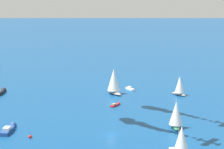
# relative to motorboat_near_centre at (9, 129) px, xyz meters

# --- Properties ---
(ground_plane) EXTENTS (2000.00, 2000.00, 0.00)m
(ground_plane) POSITION_rel_motorboat_near_centre_xyz_m (-31.06, 11.98, -0.73)
(ground_plane) COLOR navy
(motorboat_near_centre) EXTENTS (5.42, 9.60, 2.71)m
(motorboat_near_centre) POSITION_rel_motorboat_near_centre_xyz_m (0.00, 0.00, 0.00)
(motorboat_near_centre) COLOR #23478C
(motorboat_near_centre) RESTS_ON ground_plane
(motorboat_far_stbd) EXTENTS (5.13, 4.41, 1.57)m
(motorboat_far_stbd) POSITION_rel_motorboat_near_centre_xyz_m (-41.87, -18.62, -0.31)
(motorboat_far_stbd) COLOR #B21E1E
(motorboat_far_stbd) RESTS_ON ground_plane
(sailboat_offshore) EXTENTS (7.00, 10.63, 13.21)m
(sailboat_offshore) POSITION_rel_motorboat_near_centre_xyz_m (-46.66, -37.42, 5.30)
(sailboat_offshore) COLOR #9E9993
(sailboat_offshore) RESTS_ON ground_plane
(sailboat_trailing) EXTENTS (5.56, 8.01, 10.01)m
(sailboat_trailing) POSITION_rel_motorboat_near_centre_xyz_m (-74.40, -26.77, 3.84)
(sailboat_trailing) COLOR #9E9993
(sailboat_trailing) RESTS_ON ground_plane
(sailboat_ahead) EXTENTS (6.15, 5.77, 8.51)m
(sailboat_ahead) POSITION_rel_motorboat_near_centre_xyz_m (-46.13, 30.46, 3.16)
(sailboat_ahead) COLOR white
(sailboat_ahead) RESTS_ON ground_plane
(motorboat_outer_ring_b) EXTENTS (3.38, 6.97, 1.96)m
(motorboat_outer_ring_b) POSITION_rel_motorboat_near_centre_xyz_m (-56.74, -42.22, -0.20)
(motorboat_outer_ring_b) COLOR white
(motorboat_outer_ring_b) RESTS_ON ground_plane
(sailboat_outer_ring_f) EXTENTS (5.61, 8.28, 10.31)m
(sailboat_outer_ring_f) POSITION_rel_motorboat_near_centre_xyz_m (-53.34, 12.40, 3.98)
(sailboat_outer_ring_f) COLOR #33704C
(sailboat_outer_ring_f) RESTS_ON ground_plane
(marker_buoy) EXTENTS (1.10, 1.10, 2.10)m
(marker_buoy) POSITION_rel_motorboat_near_centre_xyz_m (-6.18, 7.79, -0.34)
(marker_buoy) COLOR red
(marker_buoy) RESTS_ON ground_plane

